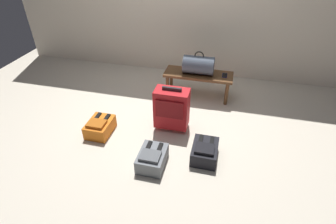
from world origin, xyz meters
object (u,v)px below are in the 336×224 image
at_px(cell_phone, 225,75).
at_px(suitcase_upright_red, 172,108).
at_px(duffel_bag_slate, 199,65).
at_px(bench, 198,77).
at_px(backpack_dark, 205,151).
at_px(backpack_orange, 100,127).
at_px(backpack_grey, 152,158).

height_order(cell_phone, suitcase_upright_red, suitcase_upright_red).
relative_size(duffel_bag_slate, cell_phone, 3.06).
xyz_separation_m(bench, cell_phone, (0.38, 0.02, 0.06)).
bearing_deg(cell_phone, duffel_bag_slate, -177.10).
distance_m(bench, backpack_dark, 1.36).
xyz_separation_m(suitcase_upright_red, backpack_orange, (-0.85, -0.31, -0.21)).
bearing_deg(bench, suitcase_upright_red, -103.27).
bearing_deg(suitcase_upright_red, cell_phone, 56.64).
bearing_deg(suitcase_upright_red, backpack_dark, -42.28).
height_order(bench, backpack_grey, bench).
relative_size(cell_phone, backpack_dark, 0.38).
height_order(bench, backpack_orange, bench).
bearing_deg(bench, backpack_dark, -77.87).
height_order(duffel_bag_slate, backpack_dark, duffel_bag_slate).
relative_size(suitcase_upright_red, backpack_orange, 1.58).
relative_size(duffel_bag_slate, backpack_grey, 1.16).
bearing_deg(backpack_grey, suitcase_upright_red, 85.31).
bearing_deg(duffel_bag_slate, backpack_grey, -99.22).
xyz_separation_m(suitcase_upright_red, backpack_dark, (0.48, -0.44, -0.21)).
relative_size(bench, backpack_orange, 2.63).
bearing_deg(backpack_grey, backpack_orange, 154.95).
distance_m(suitcase_upright_red, backpack_dark, 0.69).
bearing_deg(bench, backpack_orange, -131.93).
height_order(duffel_bag_slate, backpack_orange, duffel_bag_slate).
bearing_deg(cell_phone, bench, -177.03).
relative_size(bench, duffel_bag_slate, 2.27).
bearing_deg(backpack_orange, bench, 48.07).
height_order(duffel_bag_slate, cell_phone, duffel_bag_slate).
xyz_separation_m(cell_phone, backpack_orange, (-1.43, -1.20, -0.30)).
distance_m(duffel_bag_slate, backpack_orange, 1.63).
distance_m(bench, backpack_orange, 1.60).
xyz_separation_m(duffel_bag_slate, backpack_dark, (0.29, -1.30, -0.43)).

